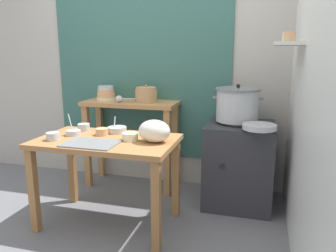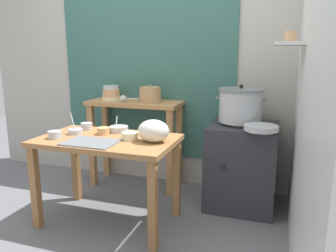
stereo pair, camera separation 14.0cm
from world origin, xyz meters
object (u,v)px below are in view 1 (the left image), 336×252
object	(u,v)px
ladle	(120,99)
prep_bowl_2	(117,129)
back_shelf_table	(131,123)
stove_block	(239,164)
steamer_pot	(237,105)
prep_bowl_1	(84,127)
plastic_bag	(154,131)
wide_pan	(259,127)
prep_bowl_4	(53,136)
prep_bowl_5	(102,131)
prep_bowl_3	(130,136)
serving_tray	(91,143)
clay_pot	(146,95)
bowl_stack_enamel	(106,93)
prep_table	(107,152)
prep_bowl_6	(158,131)
prep_bowl_0	(73,132)

from	to	relation	value
ladle	prep_bowl_2	size ratio (longest dim) A/B	1.81
back_shelf_table	stove_block	distance (m)	1.16
steamer_pot	prep_bowl_1	size ratio (longest dim) A/B	4.31
plastic_bag	wide_pan	xyz separation A→B (m)	(0.77, 0.39, -0.01)
plastic_bag	ladle	bearing A→B (deg)	129.61
wide_pan	back_shelf_table	bearing A→B (deg)	162.80
prep_bowl_4	prep_bowl_5	size ratio (longest dim) A/B	1.02
prep_bowl_3	ladle	bearing A→B (deg)	118.52
prep_bowl_2	stove_block	bearing A→B (deg)	24.08
stove_block	back_shelf_table	bearing A→B (deg)	173.34
prep_bowl_1	prep_bowl_3	xyz separation A→B (m)	(0.51, -0.20, -0.00)
serving_tray	wide_pan	size ratio (longest dim) A/B	1.46
clay_pot	bowl_stack_enamel	xyz separation A→B (m)	(-0.45, 0.03, -0.01)
prep_bowl_5	wide_pan	bearing A→B (deg)	13.61
prep_table	steamer_pot	bearing A→B (deg)	35.63
bowl_stack_enamel	serving_tray	distance (m)	1.08
wide_pan	prep_bowl_1	size ratio (longest dim) A/B	2.66
prep_table	wide_pan	xyz separation A→B (m)	(1.16, 0.40, 0.19)
prep_table	wide_pan	bearing A→B (deg)	19.19
wide_pan	prep_bowl_1	distance (m)	1.49
steamer_pot	back_shelf_table	bearing A→B (deg)	174.15
plastic_bag	bowl_stack_enamel	bearing A→B (deg)	134.05
prep_bowl_5	prep_bowl_1	bearing A→B (deg)	154.93
prep_table	prep_bowl_1	xyz separation A→B (m)	(-0.31, 0.21, 0.14)
bowl_stack_enamel	prep_bowl_4	size ratio (longest dim) A/B	1.86
steamer_pot	wide_pan	distance (m)	0.37
plastic_bag	prep_bowl_6	world-z (taller)	plastic_bag
steamer_pot	prep_bowl_4	distance (m)	1.59
prep_table	plastic_bag	size ratio (longest dim) A/B	4.48
ladle	serving_tray	size ratio (longest dim) A/B	0.73
prep_bowl_0	prep_bowl_2	xyz separation A→B (m)	(0.31, 0.18, 0.00)
steamer_pot	prep_bowl_6	distance (m)	0.78
prep_bowl_3	steamer_pot	bearing A→B (deg)	41.61
bowl_stack_enamel	serving_tray	world-z (taller)	bowl_stack_enamel
ladle	wide_pan	bearing A→B (deg)	-12.85
clay_pot	prep_bowl_4	world-z (taller)	clay_pot
clay_pot	prep_bowl_0	size ratio (longest dim) A/B	1.21
prep_bowl_0	prep_bowl_1	bearing A→B (deg)	89.33
bowl_stack_enamel	prep_bowl_6	xyz separation A→B (m)	(0.76, -0.60, -0.22)
clay_pot	prep_bowl_5	size ratio (longest dim) A/B	2.12
steamer_pot	bowl_stack_enamel	world-z (taller)	steamer_pot
steamer_pot	prep_bowl_3	bearing A→B (deg)	-138.39
wide_pan	prep_bowl_4	xyz separation A→B (m)	(-1.55, -0.55, -0.05)
ladle	prep_bowl_2	world-z (taller)	ladle
prep_bowl_3	plastic_bag	bearing A→B (deg)	-0.00
ladle	prep_bowl_3	world-z (taller)	ladle
bowl_stack_enamel	prep_bowl_1	distance (m)	0.66
prep_bowl_2	back_shelf_table	bearing A→B (deg)	100.51
prep_bowl_3	prep_table	bearing A→B (deg)	-176.70
clay_pot	bowl_stack_enamel	bearing A→B (deg)	176.39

